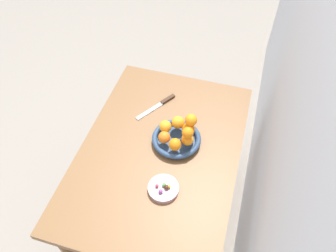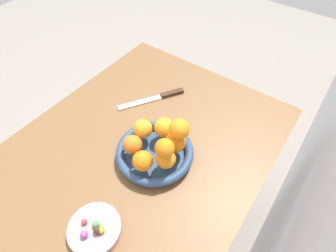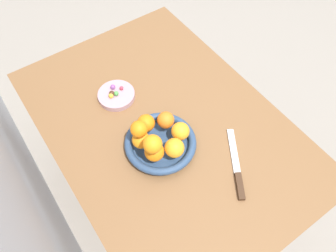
% 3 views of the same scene
% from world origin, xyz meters
% --- Properties ---
extents(ground_plane, '(6.00, 6.00, 0.00)m').
position_xyz_m(ground_plane, '(0.00, 0.00, 0.00)').
color(ground_plane, gray).
extents(dining_table, '(1.10, 0.76, 0.74)m').
position_xyz_m(dining_table, '(0.00, 0.00, 0.65)').
color(dining_table, brown).
rests_on(dining_table, ground_plane).
extents(fruit_bowl, '(0.24, 0.24, 0.04)m').
position_xyz_m(fruit_bowl, '(-0.07, 0.06, 0.76)').
color(fruit_bowl, navy).
rests_on(fruit_bowl, dining_table).
extents(candy_dish, '(0.14, 0.14, 0.02)m').
position_xyz_m(candy_dish, '(0.20, 0.08, 0.75)').
color(candy_dish, '#B28C99').
rests_on(candy_dish, dining_table).
extents(orange_0, '(0.06, 0.06, 0.06)m').
position_xyz_m(orange_0, '(-0.03, 0.01, 0.81)').
color(orange_0, orange).
rests_on(orange_0, fruit_bowl).
extents(orange_1, '(0.06, 0.06, 0.06)m').
position_xyz_m(orange_1, '(-0.01, 0.07, 0.81)').
color(orange_1, orange).
rests_on(orange_1, fruit_bowl).
extents(orange_2, '(0.06, 0.06, 0.06)m').
position_xyz_m(orange_2, '(-0.05, 0.12, 0.81)').
color(orange_2, orange).
rests_on(orange_2, fruit_bowl).
extents(orange_3, '(0.06, 0.06, 0.06)m').
position_xyz_m(orange_3, '(-0.11, 0.11, 0.81)').
color(orange_3, orange).
rests_on(orange_3, fruit_bowl).
extents(orange_4, '(0.06, 0.06, 0.06)m').
position_xyz_m(orange_4, '(-0.14, 0.05, 0.81)').
color(orange_4, orange).
rests_on(orange_4, fruit_bowl).
extents(orange_5, '(0.06, 0.06, 0.06)m').
position_xyz_m(orange_5, '(-0.10, 0.00, 0.81)').
color(orange_5, orange).
rests_on(orange_5, fruit_bowl).
extents(orange_6, '(0.05, 0.05, 0.05)m').
position_xyz_m(orange_6, '(-0.05, 0.12, 0.87)').
color(orange_6, orange).
rests_on(orange_6, orange_2).
extents(orange_7, '(0.06, 0.06, 0.06)m').
position_xyz_m(orange_7, '(-0.12, 0.12, 0.87)').
color(orange_7, orange).
rests_on(orange_7, orange_3).
extents(candy_ball_0, '(0.01, 0.01, 0.01)m').
position_xyz_m(candy_ball_0, '(0.20, 0.05, 0.77)').
color(candy_ball_0, '#C6384C').
rests_on(candy_ball_0, candy_dish).
extents(candy_ball_1, '(0.02, 0.02, 0.02)m').
position_xyz_m(candy_ball_1, '(0.20, 0.09, 0.77)').
color(candy_ball_1, '#472819').
rests_on(candy_ball_1, candy_dish).
extents(candy_ball_2, '(0.02, 0.02, 0.02)m').
position_xyz_m(candy_ball_2, '(0.19, 0.08, 0.77)').
color(candy_ball_2, '#4C9947').
rests_on(candy_ball_2, candy_dish).
extents(candy_ball_3, '(0.02, 0.02, 0.02)m').
position_xyz_m(candy_ball_3, '(0.23, 0.07, 0.77)').
color(candy_ball_3, '#8C4C99').
rests_on(candy_ball_3, candy_dish).
extents(candy_ball_4, '(0.02, 0.02, 0.02)m').
position_xyz_m(candy_ball_4, '(0.19, 0.10, 0.77)').
color(candy_ball_4, gold).
rests_on(candy_ball_4, candy_dish).
extents(knife, '(0.23, 0.16, 0.01)m').
position_xyz_m(knife, '(-0.29, -0.09, 0.75)').
color(knife, '#3F2819').
rests_on(knife, dining_table).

